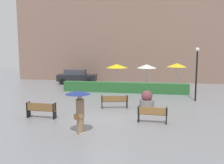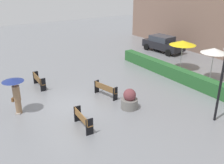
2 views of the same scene
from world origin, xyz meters
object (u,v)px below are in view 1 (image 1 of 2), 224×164
at_px(planter_pot, 147,101).
at_px(pedestrian_with_umbrella, 79,104).
at_px(patio_umbrella_yellow, 117,66).
at_px(patio_umbrella_white, 147,66).
at_px(lamp_post, 197,69).
at_px(parked_car, 77,76).
at_px(patio_umbrella_yellow_far, 177,65).
at_px(bench_mid_center, 114,101).
at_px(bench_near_left, 41,109).
at_px(bench_near_right, 152,113).

bearing_deg(planter_pot, pedestrian_with_umbrella, -117.80).
height_order(patio_umbrella_yellow, patio_umbrella_white, patio_umbrella_white).
relative_size(lamp_post, parked_car, 0.91).
xyz_separation_m(lamp_post, patio_umbrella_white, (-3.79, 4.58, -0.22)).
height_order(patio_umbrella_white, patio_umbrella_yellow_far, patio_umbrella_yellow_far).
bearing_deg(bench_mid_center, parked_car, 119.56).
bearing_deg(patio_umbrella_white, parked_car, 161.47).
relative_size(patio_umbrella_yellow, patio_umbrella_white, 1.00).
bearing_deg(patio_umbrella_yellow_far, pedestrian_with_umbrella, -112.09).
height_order(planter_pot, patio_umbrella_yellow_far, patio_umbrella_yellow_far).
distance_m(bench_mid_center, bench_near_left, 4.75).
bearing_deg(lamp_post, patio_umbrella_white, 129.60).
bearing_deg(patio_umbrella_yellow_far, bench_mid_center, -119.55).
height_order(bench_near_right, patio_umbrella_yellow_far, patio_umbrella_yellow_far).
relative_size(bench_mid_center, patio_umbrella_white, 0.75).
height_order(planter_pot, parked_car, parked_car).
distance_m(bench_near_left, patio_umbrella_yellow, 11.22).
bearing_deg(pedestrian_with_umbrella, parked_car, 108.24).
xyz_separation_m(bench_mid_center, parked_car, (-5.90, 10.41, 0.32)).
xyz_separation_m(planter_pot, lamp_post, (3.48, 2.94, 1.91)).
height_order(pedestrian_with_umbrella, parked_car, pedestrian_with_umbrella).
relative_size(bench_mid_center, bench_near_left, 1.04).
relative_size(planter_pot, patio_umbrella_white, 0.50).
xyz_separation_m(bench_mid_center, patio_umbrella_white, (1.78, 7.83, 1.70)).
relative_size(bench_mid_center, patio_umbrella_yellow_far, 0.71).
bearing_deg(planter_pot, patio_umbrella_white, 92.31).
distance_m(lamp_post, patio_umbrella_yellow_far, 4.86).
xyz_separation_m(bench_near_left, patio_umbrella_white, (5.46, 10.84, 1.68)).
height_order(bench_near_right, parked_car, parked_car).
distance_m(bench_mid_center, planter_pot, 2.10).
distance_m(bench_near_right, patio_umbrella_yellow, 11.30).
height_order(bench_near_right, patio_umbrella_white, patio_umbrella_white).
distance_m(bench_mid_center, patio_umbrella_yellow, 8.02).
bearing_deg(lamp_post, patio_umbrella_yellow, 145.67).
bearing_deg(bench_near_right, patio_umbrella_yellow, 108.39).
distance_m(bench_mid_center, pedestrian_with_umbrella, 5.26).
height_order(pedestrian_with_umbrella, lamp_post, lamp_post).
height_order(pedestrian_with_umbrella, patio_umbrella_yellow_far, patio_umbrella_yellow_far).
height_order(bench_near_left, lamp_post, lamp_post).
height_order(patio_umbrella_white, parked_car, patio_umbrella_white).
bearing_deg(patio_umbrella_yellow, patio_umbrella_yellow_far, 2.45).
bearing_deg(bench_near_left, planter_pot, 30.02).
bearing_deg(pedestrian_with_umbrella, planter_pot, 62.20).
bearing_deg(patio_umbrella_yellow, bench_mid_center, -82.37).
xyz_separation_m(bench_mid_center, lamp_post, (5.56, 3.26, 1.92)).
height_order(bench_near_left, patio_umbrella_white, patio_umbrella_white).
distance_m(lamp_post, parked_car, 13.61).
relative_size(patio_umbrella_yellow, patio_umbrella_yellow_far, 0.95).
xyz_separation_m(bench_near_right, lamp_post, (3.08, 6.09, 1.91)).
height_order(bench_near_left, patio_umbrella_yellow, patio_umbrella_yellow).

